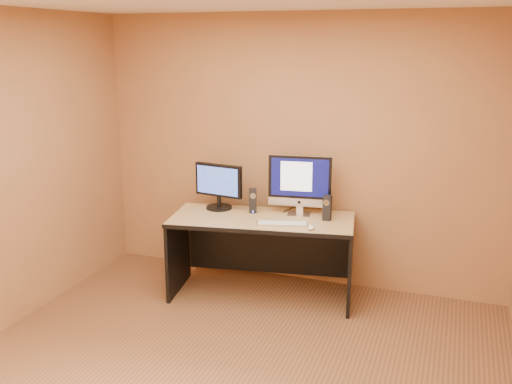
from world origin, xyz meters
TOP-DOWN VIEW (x-y plane):
  - floor at (0.00, 0.00)m, footprint 4.00×4.00m
  - walls at (0.00, 0.00)m, footprint 4.00×4.00m
  - desk at (-0.19, 1.47)m, footprint 1.76×0.98m
  - imac at (0.10, 1.68)m, footprint 0.61×0.29m
  - second_monitor at (-0.68, 1.61)m, footprint 0.53×0.31m
  - speaker_left at (-0.33, 1.60)m, footprint 0.09×0.09m
  - speaker_right at (0.38, 1.61)m, footprint 0.07×0.08m
  - keyboard at (0.04, 1.35)m, footprint 0.46×0.23m
  - mouse at (0.31, 1.30)m, footprint 0.08×0.11m
  - cable_a at (0.12, 1.76)m, footprint 0.12×0.20m
  - cable_b at (-0.03, 1.79)m, footprint 0.05×0.18m

SIDE VIEW (x-z plane):
  - floor at x=0.00m, z-range 0.00..0.00m
  - desk at x=-0.19m, z-range 0.00..0.77m
  - cable_a at x=0.12m, z-range 0.77..0.78m
  - cable_b at x=-0.03m, z-range 0.77..0.78m
  - keyboard at x=0.04m, z-range 0.77..0.79m
  - mouse at x=0.31m, z-range 0.77..0.81m
  - speaker_left at x=-0.33m, z-range 0.77..1.00m
  - speaker_right at x=0.38m, z-range 0.77..1.00m
  - second_monitor at x=-0.68m, z-range 0.77..1.20m
  - imac at x=0.10m, z-range 0.77..1.34m
  - walls at x=0.00m, z-range 0.00..2.60m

